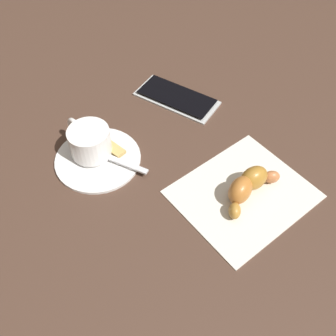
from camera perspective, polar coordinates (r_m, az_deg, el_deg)
ground_plane at (r=0.61m, az=-1.26°, el=-0.99°), size 1.80×1.80×0.00m
saucer at (r=0.63m, az=-10.22°, el=1.44°), size 0.14×0.14×0.01m
espresso_cup at (r=0.62m, az=-11.44°, el=3.89°), size 0.09×0.07×0.05m
teaspoon at (r=0.63m, az=-10.08°, el=2.19°), size 0.13×0.04×0.01m
sugar_packet at (r=0.64m, az=-8.88°, el=3.44°), size 0.07×0.02×0.01m
napkin at (r=0.59m, az=10.92°, el=-3.72°), size 0.20×0.22×0.00m
croissant at (r=0.58m, az=11.60°, el=-2.50°), size 0.05×0.12×0.04m
cell_phone at (r=0.73m, az=1.27°, el=10.24°), size 0.16×0.08×0.01m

